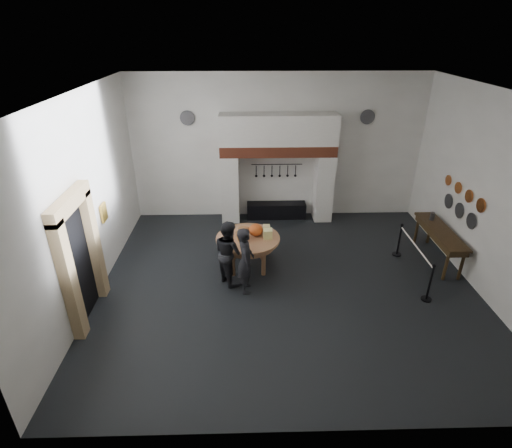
{
  "coord_description": "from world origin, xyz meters",
  "views": [
    {
      "loc": [
        -0.97,
        -8.09,
        5.73
      ],
      "look_at": [
        -0.74,
        0.57,
        1.35
      ],
      "focal_mm": 28.0,
      "sensor_mm": 36.0,
      "label": 1
    }
  ],
  "objects_px": {
    "visitor_far": "(229,252)",
    "iron_range": "(276,210)",
    "barrier_post_near": "(430,283)",
    "barrier_post_far": "(399,240)",
    "visitor_near": "(246,260)",
    "side_table": "(441,231)",
    "work_table": "(248,238)"
  },
  "relations": [
    {
      "from": "iron_range",
      "to": "visitor_far",
      "type": "distance_m",
      "value": 3.89
    },
    {
      "from": "barrier_post_far",
      "to": "work_table",
      "type": "bearing_deg",
      "value": -173.25
    },
    {
      "from": "side_table",
      "to": "visitor_near",
      "type": "bearing_deg",
      "value": -166.33
    },
    {
      "from": "barrier_post_near",
      "to": "work_table",
      "type": "bearing_deg",
      "value": 159.78
    },
    {
      "from": "iron_range",
      "to": "work_table",
      "type": "xyz_separation_m",
      "value": [
        -0.94,
        -2.95,
        0.59
      ]
    },
    {
      "from": "barrier_post_near",
      "to": "side_table",
      "type": "bearing_deg",
      "value": 61.57
    },
    {
      "from": "iron_range",
      "to": "visitor_far",
      "type": "height_order",
      "value": "visitor_far"
    },
    {
      "from": "barrier_post_near",
      "to": "barrier_post_far",
      "type": "bearing_deg",
      "value": 90.0
    },
    {
      "from": "visitor_near",
      "to": "visitor_far",
      "type": "height_order",
      "value": "visitor_near"
    },
    {
      "from": "visitor_far",
      "to": "side_table",
      "type": "bearing_deg",
      "value": -114.08
    },
    {
      "from": "work_table",
      "to": "side_table",
      "type": "relative_size",
      "value": 0.74
    },
    {
      "from": "barrier_post_near",
      "to": "barrier_post_far",
      "type": "xyz_separation_m",
      "value": [
        0.0,
        2.0,
        0.0
      ]
    },
    {
      "from": "iron_range",
      "to": "barrier_post_near",
      "type": "xyz_separation_m",
      "value": [
        3.17,
        -4.47,
        0.2
      ]
    },
    {
      "from": "work_table",
      "to": "barrier_post_far",
      "type": "distance_m",
      "value": 4.16
    },
    {
      "from": "iron_range",
      "to": "barrier_post_near",
      "type": "relative_size",
      "value": 2.11
    },
    {
      "from": "visitor_far",
      "to": "barrier_post_far",
      "type": "distance_m",
      "value": 4.72
    },
    {
      "from": "visitor_near",
      "to": "side_table",
      "type": "height_order",
      "value": "visitor_near"
    },
    {
      "from": "visitor_far",
      "to": "iron_range",
      "type": "bearing_deg",
      "value": -54.22
    },
    {
      "from": "work_table",
      "to": "visitor_far",
      "type": "bearing_deg",
      "value": -126.34
    },
    {
      "from": "visitor_far",
      "to": "side_table",
      "type": "distance_m",
      "value": 5.57
    },
    {
      "from": "iron_range",
      "to": "visitor_near",
      "type": "distance_m",
      "value": 4.15
    },
    {
      "from": "work_table",
      "to": "visitor_near",
      "type": "bearing_deg",
      "value": -93.46
    },
    {
      "from": "iron_range",
      "to": "side_table",
      "type": "relative_size",
      "value": 0.86
    },
    {
      "from": "visitor_far",
      "to": "barrier_post_far",
      "type": "relative_size",
      "value": 1.81
    },
    {
      "from": "side_table",
      "to": "barrier_post_far",
      "type": "distance_m",
      "value": 1.06
    },
    {
      "from": "work_table",
      "to": "visitor_near",
      "type": "relative_size",
      "value": 0.98
    },
    {
      "from": "visitor_far",
      "to": "side_table",
      "type": "xyz_separation_m",
      "value": [
        5.51,
        0.84,
        0.06
      ]
    },
    {
      "from": "iron_range",
      "to": "barrier_post_far",
      "type": "relative_size",
      "value": 2.11
    },
    {
      "from": "visitor_near",
      "to": "barrier_post_near",
      "type": "height_order",
      "value": "visitor_near"
    },
    {
      "from": "work_table",
      "to": "barrier_post_near",
      "type": "height_order",
      "value": "barrier_post_near"
    },
    {
      "from": "work_table",
      "to": "barrier_post_far",
      "type": "height_order",
      "value": "barrier_post_far"
    },
    {
      "from": "visitor_far",
      "to": "barrier_post_near",
      "type": "height_order",
      "value": "visitor_far"
    }
  ]
}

